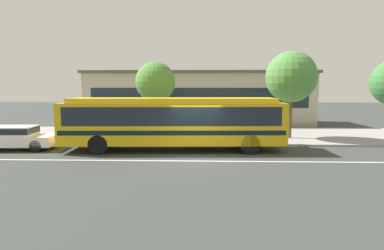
# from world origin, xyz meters

# --- Properties ---
(ground_plane) EXTENTS (120.00, 120.00, 0.00)m
(ground_plane) POSITION_xyz_m (0.00, 0.00, 0.00)
(ground_plane) COLOR #373B39
(sidewalk_slab) EXTENTS (60.00, 8.00, 0.12)m
(sidewalk_slab) POSITION_xyz_m (0.00, 7.11, 0.06)
(sidewalk_slab) COLOR gray
(sidewalk_slab) RESTS_ON ground_plane
(lane_stripe_center) EXTENTS (56.00, 0.16, 0.01)m
(lane_stripe_center) POSITION_xyz_m (0.00, -0.80, 0.00)
(lane_stripe_center) COLOR silver
(lane_stripe_center) RESTS_ON ground_plane
(transit_bus) EXTENTS (11.78, 2.96, 2.82)m
(transit_bus) POSITION_xyz_m (-1.27, 1.77, 1.64)
(transit_bus) COLOR gold
(transit_bus) RESTS_ON ground_plane
(sedan_behind_bus) EXTENTS (4.36, 1.96, 1.29)m
(sedan_behind_bus) POSITION_xyz_m (-9.97, 1.68, 0.72)
(sedan_behind_bus) COLOR white
(sedan_behind_bus) RESTS_ON ground_plane
(pedestrian_waiting_near_sign) EXTENTS (0.48, 0.48, 1.70)m
(pedestrian_waiting_near_sign) POSITION_xyz_m (-5.50, 4.29, 1.12)
(pedestrian_waiting_near_sign) COLOR #676357
(pedestrian_waiting_near_sign) RESTS_ON sidewalk_slab
(pedestrian_walking_along_curb) EXTENTS (0.44, 0.44, 1.75)m
(pedestrian_walking_along_curb) POSITION_xyz_m (-0.83, 4.08, 1.15)
(pedestrian_walking_along_curb) COLOR #2F2C2C
(pedestrian_walking_along_curb) RESTS_ON sidewalk_slab
(pedestrian_standing_by_tree) EXTENTS (0.48, 0.48, 1.69)m
(pedestrian_standing_by_tree) POSITION_xyz_m (2.99, 4.73, 1.11)
(pedestrian_standing_by_tree) COLOR slate
(pedestrian_standing_by_tree) RESTS_ON sidewalk_slab
(bus_stop_sign) EXTENTS (0.16, 0.43, 2.60)m
(bus_stop_sign) POSITION_xyz_m (3.72, 3.57, 1.78)
(bus_stop_sign) COLOR gray
(bus_stop_sign) RESTS_ON sidewalk_slab
(street_tree_near_stop) EXTENTS (2.54, 2.54, 4.89)m
(street_tree_near_stop) POSITION_xyz_m (-2.72, 5.30, 3.69)
(street_tree_near_stop) COLOR brown
(street_tree_near_stop) RESTS_ON sidewalk_slab
(street_tree_mid_block) EXTENTS (3.26, 3.26, 5.56)m
(street_tree_mid_block) POSITION_xyz_m (5.94, 5.66, 4.04)
(street_tree_mid_block) COLOR brown
(street_tree_mid_block) RESTS_ON sidewalk_slab
(station_building) EXTENTS (20.16, 6.73, 4.81)m
(station_building) POSITION_xyz_m (-0.04, 14.91, 2.42)
(station_building) COLOR #A8A08C
(station_building) RESTS_ON ground_plane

